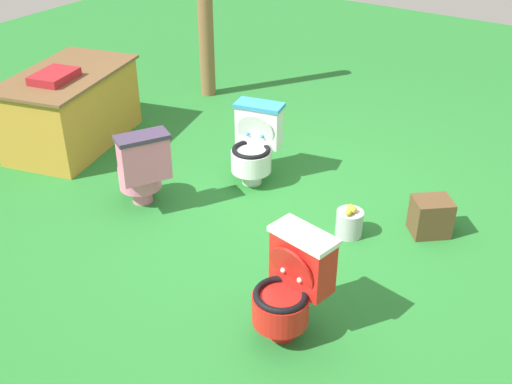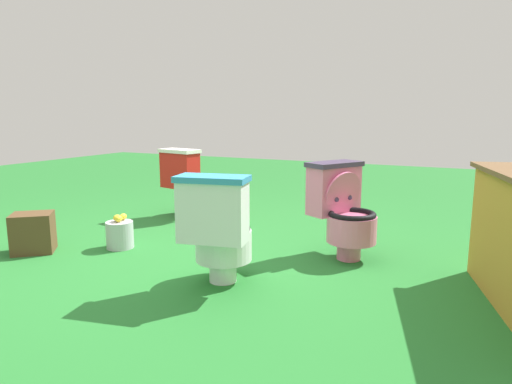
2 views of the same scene
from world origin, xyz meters
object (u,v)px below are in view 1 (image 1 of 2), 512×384
toilet_white (255,143)px  vendor_table (71,108)px  wooden_post (205,5)px  lemon_bucket (349,223)px  small_crate (431,216)px  toilet_pink (142,168)px  toilet_red (291,285)px

toilet_white → vendor_table: vendor_table is taller
wooden_post → lemon_bucket: 3.47m
small_crate → lemon_bucket: small_crate is taller
toilet_white → lemon_bucket: toilet_white is taller
toilet_pink → small_crate: bearing=-36.9°
toilet_pink → toilet_white: same height
toilet_white → vendor_table: size_ratio=0.45×
vendor_table → wooden_post: 2.01m
toilet_pink → toilet_white: 1.07m
toilet_pink → vendor_table: (0.52, 1.44, 0.02)m
toilet_white → wooden_post: 2.31m
toilet_red → wooden_post: wooden_post is taller
toilet_pink → toilet_red: size_ratio=1.00×
lemon_bucket → toilet_red: bearing=-172.5°
vendor_table → small_crate: bearing=-83.1°
wooden_post → lemon_bucket: size_ratio=7.87×
toilet_red → lemon_bucket: bearing=-71.2°
toilet_white → wooden_post: wooden_post is taller
toilet_red → vendor_table: vendor_table is taller
wooden_post → small_crate: size_ratio=6.91×
vendor_table → toilet_pink: bearing=-109.7°
toilet_red → small_crate: bearing=-91.9°
toilet_pink → lemon_bucket: toilet_pink is taller
toilet_red → small_crate: size_ratio=2.31×
toilet_white → small_crate: toilet_white is taller
toilet_red → toilet_white: (1.56, 1.31, 0.00)m
toilet_pink → small_crate: (0.96, -2.24, -0.22)m
toilet_pink → lemon_bucket: size_ratio=2.63×
lemon_bucket → small_crate: bearing=-54.1°
small_crate → vendor_table: bearing=96.9°
lemon_bucket → wooden_post: bearing=57.3°
toilet_white → wooden_post: size_ratio=0.33×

